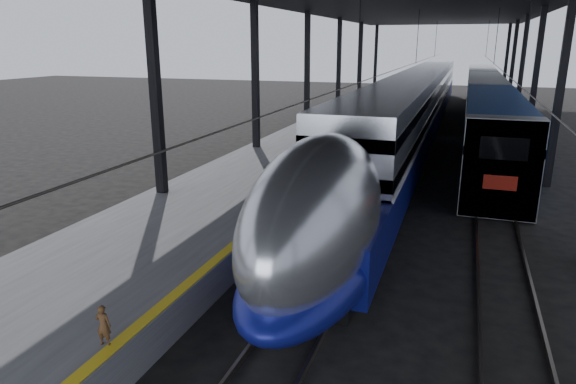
% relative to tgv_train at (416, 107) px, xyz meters
% --- Properties ---
extents(ground, '(160.00, 160.00, 0.00)m').
position_rel_tgv_train_xyz_m(ground, '(-2.00, -27.77, -2.17)').
color(ground, black).
rests_on(ground, ground).
extents(platform, '(6.00, 80.00, 1.00)m').
position_rel_tgv_train_xyz_m(platform, '(-5.50, -7.77, -1.67)').
color(platform, '#4C4C4F').
rests_on(platform, ground).
extents(yellow_strip, '(0.30, 80.00, 0.01)m').
position_rel_tgv_train_xyz_m(yellow_strip, '(-2.70, -7.77, -1.16)').
color(yellow_strip, gold).
rests_on(yellow_strip, platform).
extents(rails, '(6.52, 80.00, 0.16)m').
position_rel_tgv_train_xyz_m(rails, '(2.50, -7.77, -2.09)').
color(rails, slate).
rests_on(rails, ground).
extents(canopy, '(18.00, 75.00, 9.47)m').
position_rel_tgv_train_xyz_m(canopy, '(-0.10, -7.77, 6.95)').
color(canopy, black).
rests_on(canopy, ground).
extents(tgv_train, '(3.24, 65.20, 4.64)m').
position_rel_tgv_train_xyz_m(tgv_train, '(0.00, 0.00, 0.00)').
color(tgv_train, '#B9BBC1').
rests_on(tgv_train, ground).
extents(second_train, '(2.93, 56.05, 4.04)m').
position_rel_tgv_train_xyz_m(second_train, '(5.00, 8.12, -0.12)').
color(second_train, navy).
rests_on(second_train, ground).
extents(child, '(0.34, 0.25, 0.87)m').
position_rel_tgv_train_xyz_m(child, '(-2.90, -32.65, -0.73)').
color(child, '#4D3119').
rests_on(child, platform).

